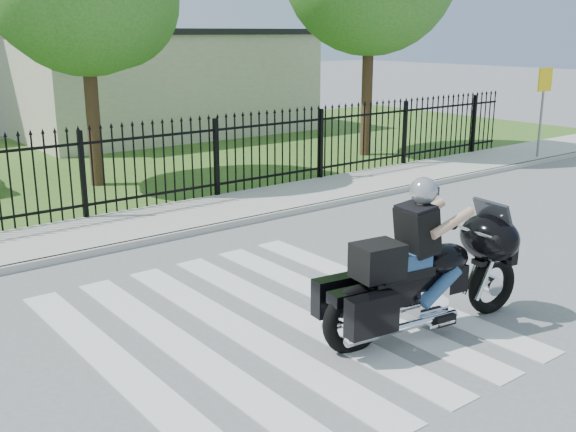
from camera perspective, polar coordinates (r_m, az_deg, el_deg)
ground at (r=8.67m, az=-1.53°, el=-9.14°), size 120.00×120.00×0.00m
crosswalk at (r=8.66m, az=-1.53°, el=-9.10°), size 5.00×5.50×0.01m
sidewalk at (r=12.77m, az=-15.02°, el=-1.25°), size 40.00×2.00×0.12m
curb at (r=11.89m, az=-13.10°, el=-2.34°), size 40.00×0.12×0.12m
iron_fence at (r=13.48m, az=-16.96°, el=3.16°), size 26.00×0.04×1.80m
building_low at (r=25.29m, az=-10.62°, el=10.89°), size 10.00×6.00×3.50m
building_low_roof at (r=25.22m, az=-10.83°, el=15.08°), size 10.20×6.20×0.20m
motorcycle_rider at (r=8.33m, az=11.37°, el=-4.41°), size 3.01×1.23×2.00m
traffic_sign at (r=20.58m, az=20.83°, el=9.66°), size 0.55×0.10×2.51m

